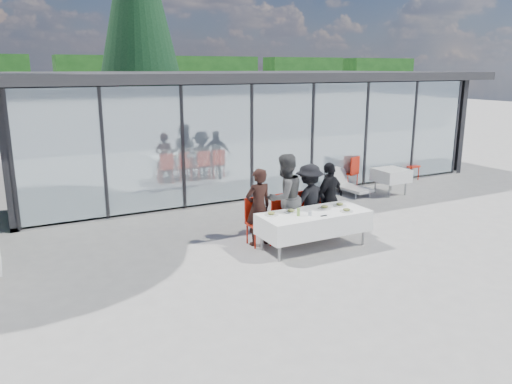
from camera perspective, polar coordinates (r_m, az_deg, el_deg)
ground at (r=9.97m, az=4.74°, el=-7.04°), size 90.00×90.00×0.00m
pavilion at (r=17.54m, az=-3.85°, el=9.32°), size 14.80×8.80×3.44m
treeline at (r=36.00m, az=-23.05°, el=10.73°), size 62.50×2.00×4.40m
dining_table at (r=10.16m, az=6.62°, el=-3.46°), size 2.26×0.96×0.75m
diner_a at (r=10.19m, az=0.27°, el=-1.73°), size 0.63×0.63×1.61m
diner_chair_a at (r=10.33m, az=0.09°, el=-3.07°), size 0.44×0.44×0.97m
diner_b at (r=10.45m, az=3.31°, el=-0.65°), size 1.07×1.07×1.86m
diner_chair_b at (r=10.62m, az=3.09°, el=-2.61°), size 0.44×0.44×0.97m
diner_c at (r=10.81m, az=6.10°, el=-0.96°), size 1.18×1.18×1.59m
diner_chair_c at (r=10.93m, az=5.86°, el=-2.18°), size 0.44×0.44×0.97m
diner_d at (r=11.10m, az=8.36°, el=-0.65°), size 1.19×1.19×1.58m
diner_chair_d at (r=11.22m, az=8.11°, el=-1.82°), size 0.44×0.44×0.97m
plate_a at (r=9.84m, az=1.76°, el=-2.51°), size 0.28×0.28×0.07m
plate_b at (r=10.04m, az=4.03°, el=-2.20°), size 0.28×0.28×0.07m
plate_c at (r=10.39m, az=7.85°, el=-1.74°), size 0.28×0.28×0.07m
plate_d at (r=10.63m, az=9.56°, el=-1.44°), size 0.28×0.28×0.07m
plate_extra at (r=10.24m, az=10.30°, el=-2.07°), size 0.28×0.28×0.07m
juice_bottle at (r=9.80m, az=4.87°, el=-2.30°), size 0.06×0.06×0.15m
drinking_glasses at (r=9.83m, az=6.19°, el=-2.44°), size 0.07×0.07×0.10m
folded_eyeglasses at (r=9.86m, az=7.76°, el=-2.70°), size 0.14×0.03×0.01m
spare_table_right at (r=14.92m, az=15.18°, el=1.85°), size 0.86×0.86×0.74m
spare_chair_a at (r=17.13m, az=17.06°, el=3.19°), size 0.49×0.49×0.97m
spare_chair_b at (r=15.44m, az=10.87°, el=2.42°), size 0.56×0.56×0.97m
lounger at (r=14.86m, az=10.35°, el=0.90°), size 0.75×1.39×0.72m
conifer_tree at (r=21.70m, az=-13.40°, el=20.04°), size 4.00×4.00×10.50m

